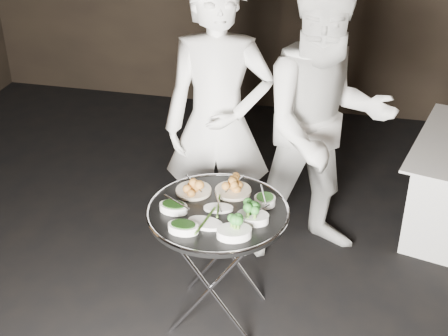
% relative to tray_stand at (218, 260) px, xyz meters
% --- Properties ---
extents(tray_stand, '(0.51, 0.43, 0.75)m').
position_rel_tray_stand_xyz_m(tray_stand, '(0.00, 0.00, 0.00)').
color(tray_stand, silver).
rests_on(tray_stand, floor).
extents(serving_tray, '(0.79, 0.79, 0.04)m').
position_rel_tray_stand_xyz_m(serving_tray, '(-0.00, 0.00, 0.34)').
color(serving_tray, black).
rests_on(serving_tray, tray_stand).
extents(potato_plate_a, '(0.21, 0.21, 0.08)m').
position_rel_tray_stand_xyz_m(potato_plate_a, '(-0.18, 0.15, 0.38)').
color(potato_plate_a, beige).
rests_on(potato_plate_a, serving_tray).
extents(potato_plate_b, '(0.22, 0.22, 0.08)m').
position_rel_tray_stand_xyz_m(potato_plate_b, '(0.04, 0.20, 0.38)').
color(potato_plate_b, beige).
rests_on(potato_plate_b, serving_tray).
extents(greens_bowl, '(0.12, 0.12, 0.07)m').
position_rel_tray_stand_xyz_m(greens_bowl, '(0.24, 0.12, 0.38)').
color(greens_bowl, white).
rests_on(greens_bowl, serving_tray).
extents(asparagus_plate_a, '(0.18, 0.12, 0.03)m').
position_rel_tray_stand_xyz_m(asparagus_plate_a, '(0.00, 0.01, 0.36)').
color(asparagus_plate_a, white).
rests_on(asparagus_plate_a, serving_tray).
extents(asparagus_plate_b, '(0.21, 0.14, 0.04)m').
position_rel_tray_stand_xyz_m(asparagus_plate_b, '(-0.03, -0.15, 0.36)').
color(asparagus_plate_b, white).
rests_on(asparagus_plate_b, serving_tray).
extents(spinach_bowl_a, '(0.17, 0.12, 0.07)m').
position_rel_tray_stand_xyz_m(spinach_bowl_a, '(-0.23, -0.06, 0.38)').
color(spinach_bowl_a, white).
rests_on(spinach_bowl_a, serving_tray).
extents(spinach_bowl_b, '(0.16, 0.11, 0.07)m').
position_rel_tray_stand_xyz_m(spinach_bowl_b, '(-0.13, -0.23, 0.38)').
color(spinach_bowl_b, white).
rests_on(spinach_bowl_b, serving_tray).
extents(broccoli_bowl_a, '(0.18, 0.14, 0.07)m').
position_rel_tray_stand_xyz_m(broccoli_bowl_a, '(0.21, -0.06, 0.38)').
color(broccoli_bowl_a, white).
rests_on(broccoli_bowl_a, serving_tray).
extents(broccoli_bowl_b, '(0.22, 0.18, 0.08)m').
position_rel_tray_stand_xyz_m(broccoli_bowl_b, '(0.14, -0.22, 0.38)').
color(broccoli_bowl_b, white).
rests_on(broccoli_bowl_b, serving_tray).
extents(serving_utensils, '(0.59, 0.45, 0.01)m').
position_rel_tray_stand_xyz_m(serving_utensils, '(0.02, 0.07, 0.40)').
color(serving_utensils, silver).
rests_on(serving_utensils, serving_tray).
extents(waiter_left, '(0.76, 0.57, 1.90)m').
position_rel_tray_stand_xyz_m(waiter_left, '(-0.16, 0.68, 0.53)').
color(waiter_left, white).
rests_on(waiter_left, floor).
extents(waiter_right, '(1.14, 1.03, 1.91)m').
position_rel_tray_stand_xyz_m(waiter_right, '(0.50, 0.82, 0.54)').
color(waiter_right, white).
rests_on(waiter_right, floor).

